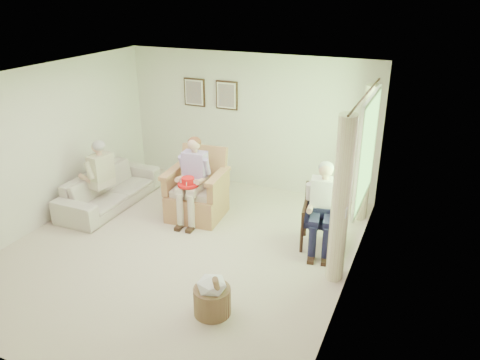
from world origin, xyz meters
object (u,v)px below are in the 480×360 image
(sofa, at_px, (110,189))
(person_sofa, at_px, (98,172))
(wood_armchair, at_px, (324,214))
(wicker_armchair, at_px, (198,196))
(person_dark, at_px, (323,202))
(hatbox, at_px, (212,295))
(person_wicker, at_px, (193,174))
(red_hat, at_px, (188,183))

(sofa, relative_size, person_sofa, 1.66)
(wood_armchair, bearing_deg, person_sofa, 176.17)
(wicker_armchair, distance_m, person_sofa, 1.79)
(sofa, bearing_deg, person_sofa, 180.00)
(wicker_armchair, xyz_separation_m, person_dark, (2.22, -0.23, 0.41))
(person_sofa, height_order, hatbox, person_sofa)
(wicker_armchair, distance_m, sofa, 1.70)
(sofa, xyz_separation_m, person_sofa, (-0.00, -0.25, 0.42))
(wicker_armchair, bearing_deg, hatbox, -63.05)
(sofa, distance_m, person_wicker, 1.77)
(wicker_armchair, height_order, hatbox, wicker_armchair)
(hatbox, bearing_deg, sofa, 146.76)
(person_wicker, bearing_deg, wicker_armchair, 85.26)
(person_sofa, distance_m, hatbox, 3.59)
(person_wicker, relative_size, red_hat, 4.18)
(sofa, xyz_separation_m, hatbox, (3.08, -2.02, -0.05))
(wood_armchair, bearing_deg, red_hat, 177.13)
(wicker_armchair, xyz_separation_m, hatbox, (1.40, -2.27, -0.11))
(hatbox, bearing_deg, person_wicker, 123.53)
(wicker_armchair, relative_size, wood_armchair, 1.28)
(wicker_armchair, relative_size, sofa, 0.56)
(person_wicker, height_order, hatbox, person_wicker)
(sofa, xyz_separation_m, person_dark, (3.90, 0.02, 0.47))
(sofa, relative_size, person_wicker, 1.49)
(wood_armchair, bearing_deg, person_wicker, 171.96)
(person_dark, relative_size, hatbox, 1.99)
(wicker_armchair, distance_m, red_hat, 0.53)
(sofa, height_order, hatbox, hatbox)
(wood_armchair, bearing_deg, wicker_armchair, 167.97)
(sofa, bearing_deg, hatbox, -123.24)
(person_wicker, bearing_deg, person_sofa, -173.12)
(sofa, height_order, person_wicker, person_wicker)
(wicker_armchair, height_order, person_sofa, person_sofa)
(red_hat, distance_m, hatbox, 2.42)
(wood_armchair, distance_m, red_hat, 2.23)
(person_sofa, bearing_deg, person_wicker, 110.22)
(wicker_armchair, xyz_separation_m, sofa, (-1.68, -0.25, -0.07))
(person_sofa, bearing_deg, wood_armchair, 104.77)
(person_wicker, bearing_deg, red_hat, -88.58)
(wood_armchair, height_order, person_sofa, person_sofa)
(person_dark, bearing_deg, wicker_armchair, 164.03)
(person_dark, distance_m, red_hat, 2.20)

